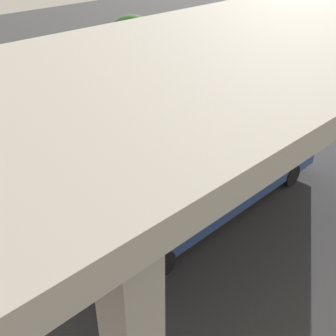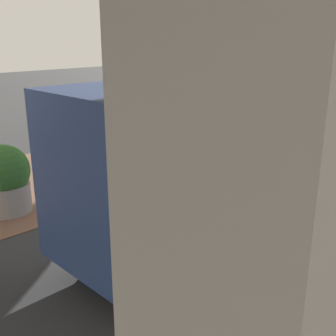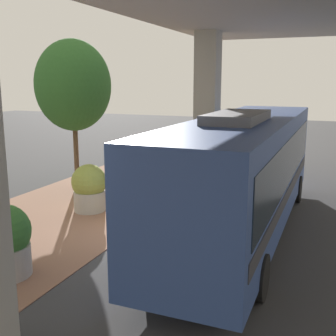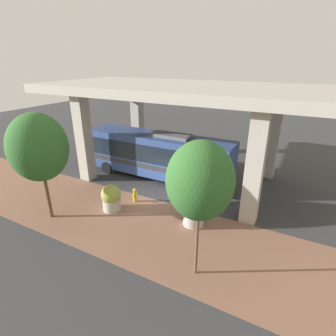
# 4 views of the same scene
# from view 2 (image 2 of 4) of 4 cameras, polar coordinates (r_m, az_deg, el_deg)

# --- Properties ---
(ground_plane) EXTENTS (80.00, 80.00, 0.00)m
(ground_plane) POSITION_cam_2_polar(r_m,az_deg,el_deg) (12.10, -2.66, -3.07)
(ground_plane) COLOR #38383A
(ground_plane) RESTS_ON ground
(sidewalk_strip) EXTENTS (6.00, 40.00, 0.02)m
(sidewalk_strip) POSITION_cam_2_polar(r_m,az_deg,el_deg) (14.34, -10.77, 0.04)
(sidewalk_strip) COLOR #845B47
(sidewalk_strip) RESTS_ON ground
(bus) EXTENTS (2.63, 11.58, 3.70)m
(bus) POSITION_cam_2_polar(r_m,az_deg,el_deg) (10.66, 14.41, 4.76)
(bus) COLOR #334C8C
(bus) RESTS_ON ground
(fire_hydrant) EXTENTS (0.48, 0.23, 0.95)m
(fire_hydrant) POSITION_cam_2_polar(r_m,az_deg,el_deg) (13.06, -2.42, 0.75)
(fire_hydrant) COLOR gold
(fire_hydrant) RESTS_ON ground
(planter_front) EXTENTS (1.22, 1.22, 1.67)m
(planter_front) POSITION_cam_2_polar(r_m,az_deg,el_deg) (14.47, -4.44, 3.86)
(planter_front) COLOR #ADA89E
(planter_front) RESTS_ON ground
(planter_middle) EXTENTS (1.27, 1.27, 1.74)m
(planter_middle) POSITION_cam_2_polar(r_m,az_deg,el_deg) (11.13, -21.25, -1.48)
(planter_middle) COLOR #ADA89E
(planter_middle) RESTS_ON ground
(street_tree_near) EXTENTS (3.10, 3.10, 6.17)m
(street_tree_near) POSITION_cam_2_polar(r_m,az_deg,el_deg) (17.54, -2.98, 17.73)
(street_tree_near) COLOR brown
(street_tree_near) RESTS_ON ground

